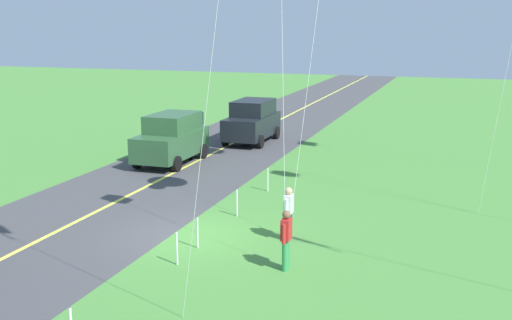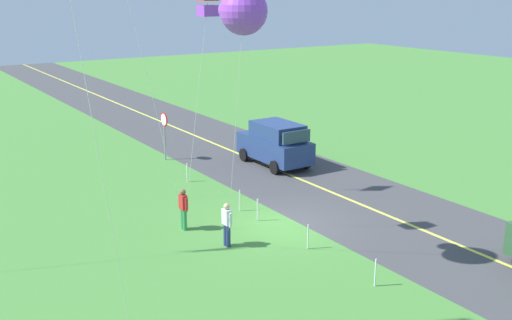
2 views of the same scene
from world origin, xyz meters
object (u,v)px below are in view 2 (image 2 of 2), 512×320
object	(u,v)px
stop_sign	(164,127)
car_suv_foreground	(275,143)
kite_red_low	(242,11)
person_adult_companion	(183,208)
kite_blue_mid	(207,4)
person_adult_near	(227,223)

from	to	relation	value
stop_sign	car_suv_foreground	bearing A→B (deg)	-132.82
kite_red_low	person_adult_companion	bearing A→B (deg)	1.65
kite_blue_mid	person_adult_near	bearing A→B (deg)	-179.23
car_suv_foreground	person_adult_near	world-z (taller)	car_suv_foreground
stop_sign	person_adult_companion	xyz separation A→B (m)	(-9.48, 3.62, -0.94)
car_suv_foreground	person_adult_near	size ratio (longest dim) A/B	2.75
person_adult_near	person_adult_companion	world-z (taller)	same
car_suv_foreground	person_adult_companion	xyz separation A→B (m)	(-5.47, 7.96, -0.29)
person_adult_near	kite_red_low	size ratio (longest dim) A/B	0.18
kite_blue_mid	person_adult_companion	bearing A→B (deg)	25.39
person_adult_companion	stop_sign	bearing A→B (deg)	-50.70
person_adult_near	person_adult_companion	size ratio (longest dim) A/B	1.00
kite_red_low	stop_sign	bearing A→B (deg)	-14.47
kite_red_low	kite_blue_mid	world-z (taller)	kite_red_low
car_suv_foreground	person_adult_near	bearing A→B (deg)	136.26
stop_sign	kite_blue_mid	bearing A→B (deg)	163.96
person_adult_near	kite_red_low	xyz separation A→B (m)	(-1.86, 0.46, 7.29)
car_suv_foreground	stop_sign	distance (m)	5.94
car_suv_foreground	kite_red_low	world-z (taller)	kite_red_low
person_adult_companion	kite_red_low	bearing A→B (deg)	151.86
car_suv_foreground	kite_red_low	xyz separation A→B (m)	(-9.57, 7.84, 7.00)
person_adult_near	stop_sign	bearing A→B (deg)	-116.46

